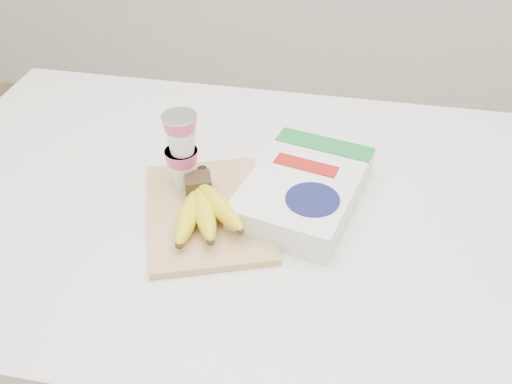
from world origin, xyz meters
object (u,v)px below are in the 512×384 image
at_px(bananas, 203,208).
at_px(cereal_box, 304,190).
at_px(yogurt_stack, 181,148).
at_px(cutting_board, 208,212).
at_px(table, 241,354).

bearing_deg(bananas, cereal_box, 30.04).
bearing_deg(bananas, yogurt_stack, 124.45).
bearing_deg(cutting_board, yogurt_stack, 113.91).
height_order(yogurt_stack, cereal_box, yogurt_stack).
xyz_separation_m(cutting_board, yogurt_stack, (-0.06, 0.07, 0.09)).
bearing_deg(cereal_box, table, -160.16).
xyz_separation_m(table, cutting_board, (-0.04, -0.05, 0.50)).
bearing_deg(bananas, table, 63.45).
bearing_deg(table, bananas, -116.55).
relative_size(yogurt_stack, cereal_box, 0.48).
bearing_deg(yogurt_stack, bananas, -55.55).
distance_m(cutting_board, cereal_box, 0.18).
height_order(bananas, yogurt_stack, yogurt_stack).
relative_size(cutting_board, bananas, 1.53).
height_order(cutting_board, bananas, bananas).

